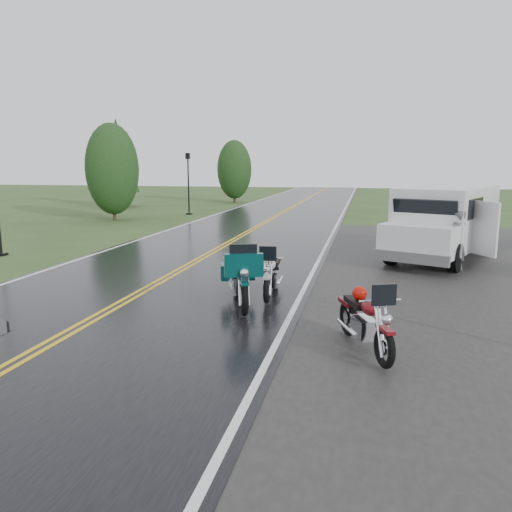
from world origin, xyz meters
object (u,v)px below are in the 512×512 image
Objects in this scene: motorcycle_teal at (244,283)px; person_at_van at (457,242)px; van_white at (393,227)px; lamp_post_far_left at (188,184)px; motorcycle_red at (385,332)px; motorcycle_silver at (267,278)px.

person_at_van reaches higher than motorcycle_teal.
motorcycle_teal is 0.40× the size of van_white.
van_white is 1.60× the size of lamp_post_far_left.
van_white reaches higher than motorcycle_red.
van_white is at bearing -50.08° from lamp_post_far_left.
lamp_post_far_left is (-13.33, 14.50, 1.01)m from person_at_van.
lamp_post_far_left is at bearing 93.65° from motorcycle_teal.
motorcycle_teal is (-2.67, 2.10, 0.10)m from motorcycle_red.
motorcycle_teal is 1.36× the size of person_at_van.
person_at_van reaches higher than motorcycle_silver.
lamp_post_far_left is (-8.72, 19.06, 1.29)m from motorcycle_silver.
motorcycle_teal is 6.97m from van_white.
person_at_van is at bearing 51.56° from motorcycle_red.
lamp_post_far_left is (-11.11, 22.15, 1.29)m from motorcycle_red.
motorcycle_silver is 5.98m from van_white.
van_white is at bearing 57.56° from motorcycle_silver.
van_white is (3.14, 6.20, 0.48)m from motorcycle_teal.
motorcycle_red is at bearing -63.37° from lamp_post_far_left.
person_at_van is 19.73m from lamp_post_far_left.
lamp_post_far_left is at bearing 94.41° from motorcycle_red.
person_at_van is (1.75, -0.66, -0.31)m from van_white.
lamp_post_far_left is (-8.44, 20.05, 1.18)m from motorcycle_teal.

